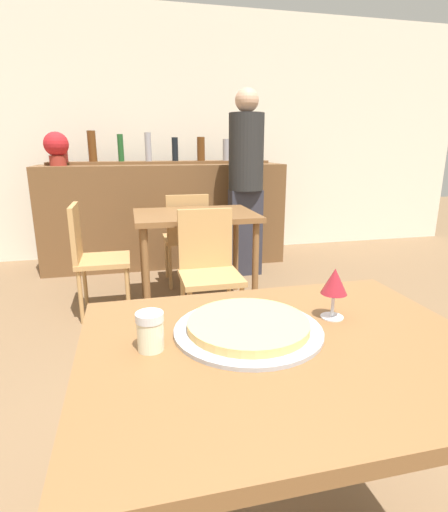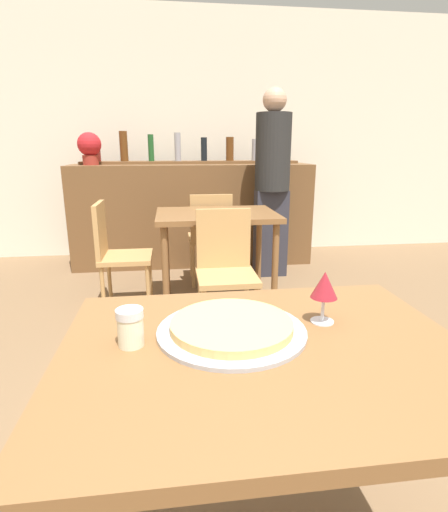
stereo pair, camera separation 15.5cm
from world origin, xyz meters
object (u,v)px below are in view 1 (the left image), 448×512
(chair_far_side_front, at_px, (208,264))
(pizza_tray, at_px, (248,327))
(chair_far_side_back, at_px, (186,233))
(wine_glass, at_px, (334,283))
(cheese_shaker, at_px, (150,331))
(person_standing, at_px, (246,177))
(potted_plant, at_px, (56,147))
(chair_far_side_left, at_px, (92,252))

(chair_far_side_front, relative_size, pizza_tray, 2.06)
(chair_far_side_back, xyz_separation_m, wine_glass, (0.09, -2.58, 0.38))
(cheese_shaker, xyz_separation_m, person_standing, (1.10, 2.87, 0.16))
(cheese_shaker, relative_size, person_standing, 0.06)
(chair_far_side_front, distance_m, person_standing, 1.49)
(chair_far_side_front, relative_size, chair_far_side_back, 1.00)
(chair_far_side_back, height_order, potted_plant, potted_plant)
(chair_far_side_front, bearing_deg, wine_glass, -86.79)
(person_standing, height_order, potted_plant, person_standing)
(wine_glass, distance_m, potted_plant, 3.58)
(pizza_tray, height_order, potted_plant, potted_plant)
(chair_far_side_front, distance_m, cheese_shaker, 1.71)
(person_standing, bearing_deg, chair_far_side_front, -116.67)
(chair_far_side_front, bearing_deg, person_standing, 63.33)
(chair_far_side_left, relative_size, wine_glass, 5.49)
(chair_far_side_back, xyz_separation_m, pizza_tray, (-0.20, -2.62, 0.29))
(cheese_shaker, bearing_deg, wine_glass, 7.51)
(chair_far_side_back, xyz_separation_m, chair_far_side_left, (-0.80, -0.52, 0.00))
(chair_far_side_front, xyz_separation_m, potted_plant, (-1.17, 1.79, 0.78))
(chair_far_side_back, distance_m, chair_far_side_left, 0.96)
(chair_far_side_back, height_order, wine_glass, wine_glass)
(potted_plant, bearing_deg, chair_far_side_back, -32.52)
(potted_plant, bearing_deg, person_standing, -16.40)
(chair_far_side_front, distance_m, pizza_tray, 1.61)
(chair_far_side_left, height_order, person_standing, person_standing)
(chair_far_side_front, bearing_deg, cheese_shaker, -106.28)
(pizza_tray, bearing_deg, chair_far_side_back, 85.73)
(chair_far_side_left, height_order, pizza_tray, chair_far_side_left)
(pizza_tray, xyz_separation_m, wine_glass, (0.28, 0.04, 0.10))
(cheese_shaker, bearing_deg, potted_plant, 101.57)
(person_standing, height_order, wine_glass, person_standing)
(chair_far_side_left, relative_size, cheese_shaker, 8.49)
(chair_far_side_front, relative_size, person_standing, 0.48)
(person_standing, bearing_deg, potted_plant, 163.60)
(wine_glass, bearing_deg, cheese_shaker, -172.49)
(chair_far_side_back, relative_size, cheese_shaker, 8.49)
(pizza_tray, relative_size, cheese_shaker, 4.12)
(potted_plant, bearing_deg, chair_far_side_front, -56.86)
(potted_plant, bearing_deg, chair_far_side_left, -73.94)
(pizza_tray, bearing_deg, potted_plant, 106.11)
(chair_far_side_front, bearing_deg, potted_plant, 123.14)
(pizza_tray, relative_size, person_standing, 0.23)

